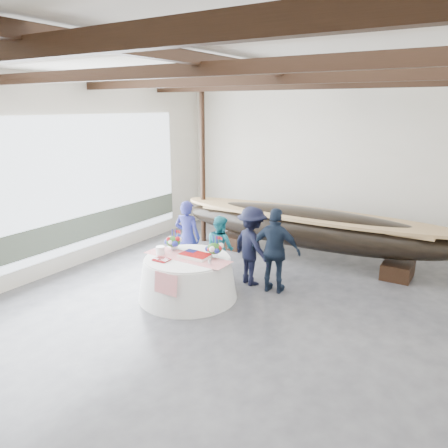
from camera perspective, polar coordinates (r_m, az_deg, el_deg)
The scene contains 13 objects.
floor at distance 7.80m, azimuth 1.52°, elevation -13.95°, with size 10.00×12.00×0.01m, color #3D3D42.
wall_back at distance 12.47m, azimuth 15.81°, elevation 7.48°, with size 10.00×0.02×4.50m, color silver.
wall_left at distance 10.40m, azimuth -23.00°, elevation 5.42°, with size 0.02×12.00×4.50m, color silver.
ceiling at distance 6.85m, azimuth 1.80°, elevation 21.07°, with size 10.00×12.00×0.01m, color white.
pavilion_structure at distance 7.46m, azimuth 4.70°, elevation 16.71°, with size 9.80×11.76×4.50m.
open_bay at distance 11.02m, azimuth -18.41°, elevation 4.10°, with size 0.03×7.00×3.20m.
longboat_display at distance 11.08m, azimuth 11.06°, elevation -0.47°, with size 7.22×1.44×1.35m.
banquet_table at distance 8.97m, azimuth -4.77°, elevation -6.94°, with size 2.01×2.01×0.86m.
tabletop_items at distance 8.90m, azimuth -4.44°, elevation -3.13°, with size 1.87×0.95×0.40m.
guest_woman_blue at distance 10.14m, azimuth -4.79°, elevation -1.70°, with size 0.63×0.41×1.73m, color navy.
guest_woman_teal at distance 9.82m, azimuth -0.50°, elevation -3.05°, with size 0.71×0.55×1.45m, color #1A7687.
guest_man_left at distance 9.47m, azimuth 3.66°, elevation -2.89°, with size 1.12×0.64×1.73m, color black.
guest_man_right at distance 9.10m, azimuth 6.74°, elevation -3.50°, with size 1.06×0.44×1.80m, color #141F31.
Camera 1 is at (3.43, -5.89, 3.79)m, focal length 35.00 mm.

